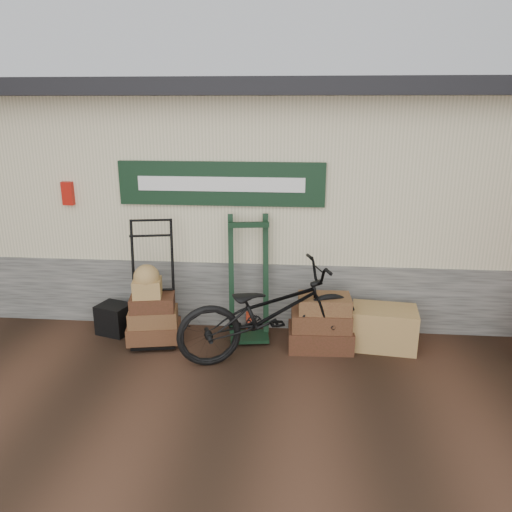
{
  "coord_description": "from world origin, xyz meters",
  "views": [
    {
      "loc": [
        0.69,
        -5.19,
        2.91
      ],
      "look_at": [
        0.15,
        0.9,
        1.04
      ],
      "focal_mm": 35.0,
      "sensor_mm": 36.0,
      "label": 1
    }
  ],
  "objects": [
    {
      "name": "porter_trolley",
      "position": [
        -1.12,
        0.53,
        0.79
      ],
      "size": [
        0.88,
        0.72,
        1.57
      ],
      "primitive_type": null,
      "rotation": [
        0.0,
        0.0,
        0.19
      ],
      "color": "black",
      "rests_on": "ground"
    },
    {
      "name": "suitcase_stack",
      "position": [
        0.99,
        0.47,
        0.35
      ],
      "size": [
        0.8,
        0.52,
        0.7
      ],
      "primitive_type": null,
      "rotation": [
        0.0,
        0.0,
        0.04
      ],
      "color": "#3A2412",
      "rests_on": "ground"
    },
    {
      "name": "green_barrow",
      "position": [
        0.07,
        0.73,
        0.79
      ],
      "size": [
        0.64,
        0.56,
        1.59
      ],
      "primitive_type": null,
      "rotation": [
        0.0,
        0.0,
        0.14
      ],
      "color": "black",
      "rests_on": "ground"
    },
    {
      "name": "station_building",
      "position": [
        -0.01,
        2.74,
        1.61
      ],
      "size": [
        14.4,
        4.1,
        3.2
      ],
      "color": "#4C4C47",
      "rests_on": "ground"
    },
    {
      "name": "bicycle",
      "position": [
        0.37,
        0.17,
        0.64
      ],
      "size": [
        1.46,
        2.33,
        1.28
      ],
      "primitive_type": "imported",
      "rotation": [
        0.0,
        0.0,
        1.91
      ],
      "color": "black",
      "rests_on": "ground"
    },
    {
      "name": "black_trunk",
      "position": [
        -1.71,
        0.65,
        0.2
      ],
      "size": [
        0.48,
        0.44,
        0.39
      ],
      "primitive_type": "cube",
      "rotation": [
        0.0,
        0.0,
        -0.3
      ],
      "color": "black",
      "rests_on": "ground"
    },
    {
      "name": "ground",
      "position": [
        0.0,
        0.0,
        0.0
      ],
      "size": [
        80.0,
        80.0,
        0.0
      ],
      "primitive_type": "plane",
      "color": "black",
      "rests_on": "ground"
    },
    {
      "name": "wicker_hamper",
      "position": [
        1.77,
        0.57,
        0.25
      ],
      "size": [
        0.83,
        0.59,
        0.51
      ],
      "primitive_type": "cube",
      "rotation": [
        0.0,
        0.0,
        -0.11
      ],
      "color": "olive",
      "rests_on": "ground"
    }
  ]
}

